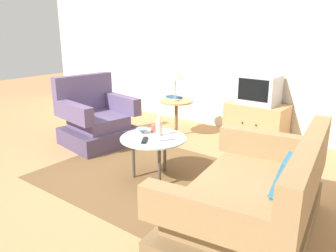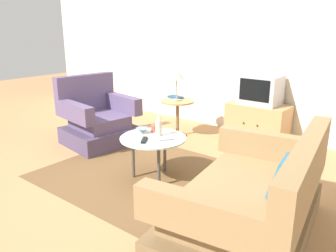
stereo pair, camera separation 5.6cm
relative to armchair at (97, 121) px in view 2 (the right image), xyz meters
name	(u,v)px [view 2 (the right image)]	position (x,y,z in m)	size (l,w,h in m)	color
ground_plane	(134,179)	(1.28, -0.58, -0.33)	(16.00, 16.00, 0.00)	#AD7F51
back_wall	(242,45)	(1.28, 1.86, 1.02)	(9.00, 0.12, 2.70)	beige
area_rug	(154,177)	(1.42, -0.40, -0.32)	(2.45, 1.89, 0.00)	brown
armchair	(97,121)	(0.00, 0.00, 0.00)	(0.98, 1.02, 0.96)	#4B3E5C
couch	(251,205)	(2.76, -0.76, -0.03)	(1.21, 1.73, 0.88)	brown
coffee_table	(153,141)	(1.42, -0.40, 0.11)	(0.73, 0.73, 0.48)	#B2C6C1
side_table	(178,111)	(0.73, 0.96, 0.08)	(0.50, 0.50, 0.56)	tan
tv_stand	(257,122)	(1.77, 1.53, -0.05)	(0.86, 0.49, 0.55)	tan
television	(260,90)	(1.77, 1.54, 0.43)	(0.55, 0.42, 0.42)	#B7B7BC
table_lamp	(177,75)	(0.71, 0.95, 0.61)	(0.23, 0.23, 0.47)	#9E937A
vase	(159,125)	(1.43, -0.32, 0.27)	(0.07, 0.07, 0.25)	beige
mug	(155,128)	(1.30, -0.24, 0.19)	(0.12, 0.08, 0.08)	#B74C3D
bowl	(142,131)	(1.22, -0.36, 0.18)	(0.15, 0.15, 0.06)	slate
tv_remote_dark	(144,140)	(1.42, -0.55, 0.16)	(0.14, 0.18, 0.02)	black
tv_remote_silver	(166,139)	(1.59, -0.39, 0.16)	(0.13, 0.17, 0.02)	#B2B2B7
book	(176,97)	(0.59, 1.09, 0.25)	(0.26, 0.19, 0.03)	navy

